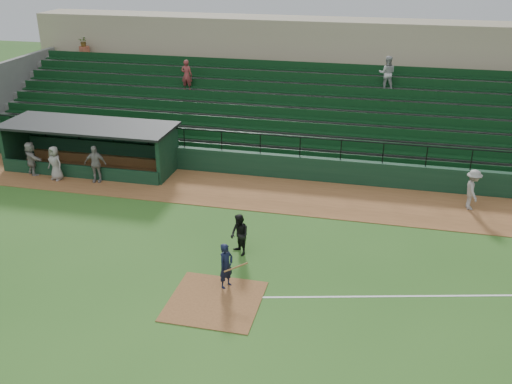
# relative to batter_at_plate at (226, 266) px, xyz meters

# --- Properties ---
(ground) EXTENTS (90.00, 90.00, 0.00)m
(ground) POSITION_rel_batter_at_plate_xyz_m (-0.15, 0.06, -0.83)
(ground) COLOR #2D5B1D
(ground) RESTS_ON ground
(warning_track) EXTENTS (40.00, 4.00, 0.03)m
(warning_track) POSITION_rel_batter_at_plate_xyz_m (-0.15, 8.06, -0.82)
(warning_track) COLOR brown
(warning_track) RESTS_ON ground
(home_plate_dirt) EXTENTS (3.00, 3.00, 0.03)m
(home_plate_dirt) POSITION_rel_batter_at_plate_xyz_m (-0.15, -0.94, -0.82)
(home_plate_dirt) COLOR brown
(home_plate_dirt) RESTS_ON ground
(foul_line) EXTENTS (17.49, 4.44, 0.01)m
(foul_line) POSITION_rel_batter_at_plate_xyz_m (7.85, 1.26, -0.83)
(foul_line) COLOR white
(foul_line) RESTS_ON ground
(stadium_structure) EXTENTS (38.00, 13.08, 6.40)m
(stadium_structure) POSITION_rel_batter_at_plate_xyz_m (-0.15, 16.52, 1.47)
(stadium_structure) COLOR black
(stadium_structure) RESTS_ON ground
(dugout) EXTENTS (8.90, 3.20, 2.42)m
(dugout) POSITION_rel_batter_at_plate_xyz_m (-9.90, 9.62, 0.50)
(dugout) COLOR black
(dugout) RESTS_ON ground
(batter_at_plate) EXTENTS (1.11, 0.73, 1.66)m
(batter_at_plate) POSITION_rel_batter_at_plate_xyz_m (0.00, 0.00, 0.00)
(batter_at_plate) COLOR black
(batter_at_plate) RESTS_ON ground
(umpire) EXTENTS (1.00, 0.99, 1.63)m
(umpire) POSITION_rel_batter_at_plate_xyz_m (-0.14, 2.31, -0.02)
(umpire) COLOR black
(umpire) RESTS_ON ground
(runner) EXTENTS (0.82, 1.26, 1.83)m
(runner) POSITION_rel_batter_at_plate_xyz_m (8.82, 8.49, 0.11)
(runner) COLOR gray
(runner) RESTS_ON warning_track
(dugout_player_a) EXTENTS (1.14, 0.61, 1.85)m
(dugout_player_a) POSITION_rel_batter_at_plate_xyz_m (-8.82, 7.58, 0.12)
(dugout_player_a) COLOR gray
(dugout_player_a) RESTS_ON warning_track
(dugout_player_b) EXTENTS (0.97, 0.77, 1.73)m
(dugout_player_b) POSITION_rel_batter_at_plate_xyz_m (-10.88, 7.37, 0.06)
(dugout_player_b) COLOR gray
(dugout_player_b) RESTS_ON warning_track
(dugout_player_c) EXTENTS (1.62, 1.33, 1.74)m
(dugout_player_c) POSITION_rel_batter_at_plate_xyz_m (-12.42, 7.71, 0.07)
(dugout_player_c) COLOR gray
(dugout_player_c) RESTS_ON warning_track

